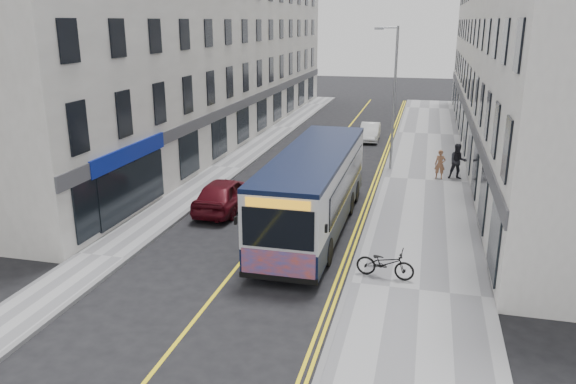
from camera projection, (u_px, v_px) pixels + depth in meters
The scene contains 17 objects.
ground at pixel (244, 259), 20.34m from camera, with size 140.00×140.00×0.00m, color black.
pavement_east at pixel (425, 181), 30.01m from camera, with size 4.50×64.00×0.12m, color #949497.
pavement_west at pixel (227, 168), 32.61m from camera, with size 2.00×64.00×0.12m, color #949497.
kerb_east at pixel (383, 178), 30.53m from camera, with size 0.18×64.00×0.13m, color slate.
kerb_west at pixel (243, 169), 32.38m from camera, with size 0.18×64.00×0.13m, color slate.
road_centre_line at pixel (311, 174), 31.47m from camera, with size 0.12×64.00×0.01m, color yellow.
road_dbl_yellow_inner at pixel (375, 178), 30.65m from camera, with size 0.10×64.00×0.01m, color yellow.
road_dbl_yellow_outer at pixel (378, 179), 30.60m from camera, with size 0.10×64.00×0.01m, color yellow.
terrace_east at pixel (520, 50), 35.26m from camera, with size 6.00×46.00×13.00m, color white.
terrace_west at pixel (214, 46), 40.00m from camera, with size 6.00×46.00×13.00m, color silver.
streetlamp at pixel (393, 94), 31.08m from camera, with size 1.32×0.18×8.00m.
city_bus at pixel (314, 188), 22.66m from camera, with size 2.65×11.34×3.29m.
bicycle at pixel (385, 263), 18.44m from camera, with size 0.67×1.92×1.01m, color black.
pedestrian_near at pixel (440, 164), 30.01m from camera, with size 0.57×0.37×1.55m, color #956243.
pedestrian_far at pixel (458, 161), 29.87m from camera, with size 0.93×0.72×1.91m, color black.
car_white at pixel (370, 132), 40.20m from camera, with size 1.30×3.73×1.23m, color white.
car_maroon at pixel (225, 194), 25.31m from camera, with size 1.80×4.46×1.52m, color #540E17.
Camera 1 is at (6.09, -17.79, 8.27)m, focal length 35.00 mm.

